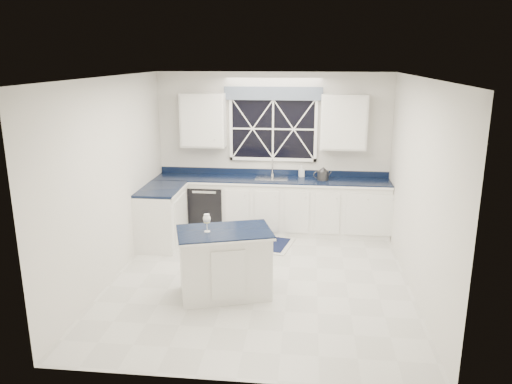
# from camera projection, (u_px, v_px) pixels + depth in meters

# --- Properties ---
(ground) EXTENTS (4.50, 4.50, 0.00)m
(ground) POSITION_uv_depth(u_px,v_px,m) (260.00, 279.00, 6.84)
(ground) COLOR beige
(ground) RESTS_ON ground
(back_wall) EXTENTS (4.00, 0.10, 2.70)m
(back_wall) POSITION_uv_depth(u_px,v_px,m) (273.00, 152.00, 8.64)
(back_wall) COLOR silver
(back_wall) RESTS_ON ground
(base_cabinets) EXTENTS (3.99, 1.60, 0.90)m
(base_cabinets) POSITION_uv_depth(u_px,v_px,m) (251.00, 208.00, 8.47)
(base_cabinets) COLOR silver
(base_cabinets) RESTS_ON ground
(countertop) EXTENTS (3.98, 0.64, 0.04)m
(countertop) POSITION_uv_depth(u_px,v_px,m) (271.00, 180.00, 8.47)
(countertop) COLOR black
(countertop) RESTS_ON base_cabinets
(dishwasher) EXTENTS (0.60, 0.58, 0.82)m
(dishwasher) POSITION_uv_depth(u_px,v_px,m) (209.00, 206.00, 8.72)
(dishwasher) COLOR black
(dishwasher) RESTS_ON ground
(window) EXTENTS (1.65, 0.09, 1.26)m
(window) POSITION_uv_depth(u_px,v_px,m) (273.00, 124.00, 8.47)
(window) COLOR black
(window) RESTS_ON ground
(upper_cabinets) EXTENTS (3.10, 0.34, 0.90)m
(upper_cabinets) POSITION_uv_depth(u_px,v_px,m) (273.00, 121.00, 8.33)
(upper_cabinets) COLOR silver
(upper_cabinets) RESTS_ON ground
(faucet) EXTENTS (0.05, 0.20, 0.30)m
(faucet) POSITION_uv_depth(u_px,v_px,m) (272.00, 167.00, 8.61)
(faucet) COLOR silver
(faucet) RESTS_ON countertop
(island) EXTENTS (1.31, 1.01, 0.86)m
(island) POSITION_uv_depth(u_px,v_px,m) (225.00, 263.00, 6.29)
(island) COLOR silver
(island) RESTS_ON ground
(rug) EXTENTS (1.44, 1.05, 0.02)m
(rug) POSITION_uv_depth(u_px,v_px,m) (252.00, 242.00, 8.16)
(rug) COLOR #B9B8B3
(rug) RESTS_ON ground
(kettle) EXTENTS (0.31, 0.22, 0.22)m
(kettle) POSITION_uv_depth(u_px,v_px,m) (323.00, 174.00, 8.34)
(kettle) COLOR #2F2F32
(kettle) RESTS_ON countertop
(wine_glass) EXTENTS (0.10, 0.10, 0.23)m
(wine_glass) POSITION_uv_depth(u_px,v_px,m) (207.00, 220.00, 6.10)
(wine_glass) COLOR white
(wine_glass) RESTS_ON island
(soap_bottle) EXTENTS (0.11, 0.11, 0.19)m
(soap_bottle) POSITION_uv_depth(u_px,v_px,m) (301.00, 171.00, 8.59)
(soap_bottle) COLOR silver
(soap_bottle) RESTS_ON countertop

